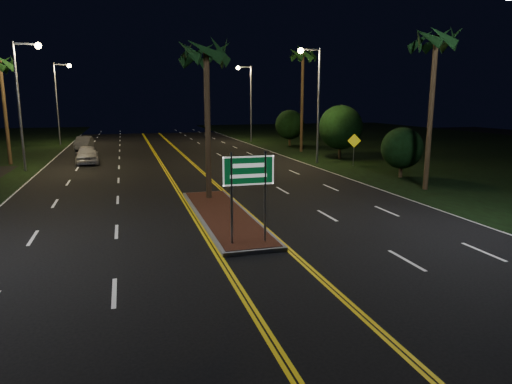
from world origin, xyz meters
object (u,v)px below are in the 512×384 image
object	(u,v)px
median_island	(224,215)
streetlight_right_mid	(314,92)
palm_median	(206,53)
shrub_far	(290,125)
palm_right_far	(303,56)
highway_sign	(249,179)
streetlight_left_far	(60,94)
car_near	(87,153)
streetlight_right_far	(248,95)
warning_sign	(354,145)
streetlight_left_mid	(23,91)
shrub_near	(402,148)
shrub_mid	(340,127)
car_far	(84,142)
palm_left_far	(0,64)
palm_right_near	(436,40)

from	to	relation	value
median_island	streetlight_right_mid	world-z (taller)	streetlight_right_mid
palm_median	shrub_far	bearing A→B (deg)	61.58
palm_right_far	shrub_far	distance (m)	9.13
highway_sign	streetlight_left_far	distance (m)	42.67
highway_sign	car_near	bearing A→B (deg)	106.05
streetlight_right_far	car_near	xyz separation A→B (m)	(-17.56, -15.04, -4.81)
streetlight_left_far	shrub_far	distance (m)	25.90
warning_sign	streetlight_right_far	bearing A→B (deg)	108.74
streetlight_left_far	streetlight_left_mid	bearing A→B (deg)	-90.00
palm_right_far	shrub_near	distance (m)	17.56
streetlight_left_mid	palm_median	size ratio (longest dim) A/B	1.08
highway_sign	shrub_mid	xyz separation A→B (m)	(14.00, 21.20, 0.32)
palm_right_far	median_island	bearing A→B (deg)	-119.10
shrub_mid	shrub_far	distance (m)	12.01
palm_right_far	shrub_near	size ratio (longest dim) A/B	3.12
median_island	palm_median	bearing A→B (deg)	90.00
car_near	streetlight_left_mid	bearing A→B (deg)	-143.93
streetlight_right_mid	shrub_near	world-z (taller)	streetlight_right_mid
shrub_far	car_near	distance (m)	22.69
streetlight_right_mid	streetlight_right_far	bearing A→B (deg)	90.00
streetlight_right_mid	palm_right_far	world-z (taller)	palm_right_far
highway_sign	car_far	xyz separation A→B (m)	(-7.99, 35.24, -1.62)
highway_sign	streetlight_left_mid	size ratio (longest dim) A/B	0.36
shrub_near	shrub_mid	distance (m)	10.04
car_near	streetlight_right_mid	bearing A→B (deg)	-18.59
highway_sign	shrub_mid	world-z (taller)	shrub_mid
median_island	shrub_near	xyz separation A→B (m)	(13.50, 7.00, 1.86)
highway_sign	warning_sign	xyz separation A→B (m)	(13.00, 16.80, -0.78)
streetlight_left_far	shrub_far	xyz separation A→B (m)	(24.41, -8.00, -3.32)
streetlight_left_mid	shrub_near	distance (m)	26.37
shrub_far	car_far	bearing A→B (deg)	174.65
streetlight_right_far	palm_left_far	world-z (taller)	streetlight_right_far
streetlight_left_mid	palm_right_far	distance (m)	24.42
warning_sign	car_near	bearing A→B (deg)	172.40
highway_sign	shrub_far	world-z (taller)	shrub_far
streetlight_left_far	palm_right_near	distance (m)	41.19
streetlight_left_mid	shrub_far	xyz separation A→B (m)	(24.41, 12.00, -3.32)
streetlight_right_far	palm_median	bearing A→B (deg)	-108.62
streetlight_left_far	streetlight_right_far	world-z (taller)	same
highway_sign	shrub_near	size ratio (longest dim) A/B	0.97
shrub_mid	shrub_far	bearing A→B (deg)	90.95
highway_sign	streetlight_right_mid	world-z (taller)	streetlight_right_mid
palm_left_far	shrub_far	xyz separation A→B (m)	(26.60, 8.00, -5.41)
streetlight_right_far	palm_right_near	world-z (taller)	palm_right_near
palm_right_near	streetlight_left_mid	bearing A→B (deg)	148.80
shrub_near	warning_sign	xyz separation A→B (m)	(-0.50, 5.59, -0.33)
palm_left_far	shrub_mid	xyz separation A→B (m)	(26.80, -4.00, -5.02)
highway_sign	warning_sign	size ratio (longest dim) A/B	1.29
median_island	streetlight_right_mid	xyz separation A→B (m)	(10.61, 15.00, 5.57)
highway_sign	palm_median	size ratio (longest dim) A/B	0.39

